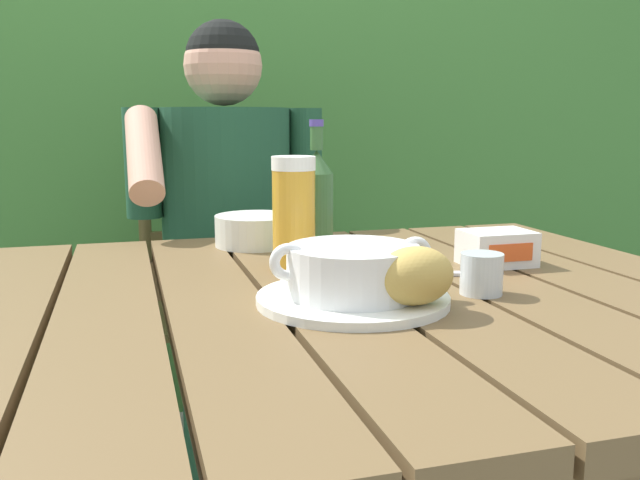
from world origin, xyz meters
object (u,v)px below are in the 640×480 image
(chair_near_diner, at_px, (221,300))
(soup_bowl, at_px, (353,269))
(table_knife, at_px, (419,273))
(beer_bottle, at_px, (317,202))
(butter_tub, at_px, (497,248))
(water_glass_small, at_px, (482,274))
(person_eating, at_px, (228,229))
(bread_roll, at_px, (415,276))
(beer_glass, at_px, (294,213))
(diner_bowl, at_px, (256,230))
(serving_plate, at_px, (353,299))

(chair_near_diner, bearing_deg, soup_bowl, -87.39)
(table_knife, bearing_deg, beer_bottle, 123.62)
(butter_tub, bearing_deg, water_glass_small, -126.56)
(person_eating, height_order, table_knife, person_eating)
(bread_roll, relative_size, butter_tub, 1.05)
(soup_bowl, relative_size, water_glass_small, 3.80)
(person_eating, distance_m, table_knife, 0.71)
(soup_bowl, relative_size, butter_tub, 1.99)
(beer_glass, relative_size, beer_bottle, 0.76)
(butter_tub, bearing_deg, beer_glass, 169.08)
(bread_roll, relative_size, beer_glass, 0.65)
(beer_glass, distance_m, beer_bottle, 0.10)
(chair_near_diner, height_order, soup_bowl, chair_near_diner)
(water_glass_small, bearing_deg, beer_glass, 132.95)
(butter_tub, height_order, table_knife, butter_tub)
(bread_roll, bearing_deg, diner_bowl, 101.33)
(beer_glass, relative_size, table_knife, 1.27)
(butter_tub, bearing_deg, serving_plate, -152.90)
(chair_near_diner, distance_m, table_knife, 0.94)
(beer_bottle, distance_m, butter_tub, 0.32)
(butter_tub, bearing_deg, soup_bowl, -152.90)
(beer_bottle, height_order, butter_tub, beer_bottle)
(person_eating, height_order, soup_bowl, person_eating)
(person_eating, distance_m, butter_tub, 0.74)
(serving_plate, bearing_deg, water_glass_small, -1.69)
(chair_near_diner, height_order, beer_glass, chair_near_diner)
(beer_bottle, relative_size, table_knife, 1.67)
(bread_roll, xyz_separation_m, beer_glass, (-0.08, 0.29, 0.04))
(soup_bowl, xyz_separation_m, diner_bowl, (-0.05, 0.45, -0.02))
(diner_bowl, bearing_deg, water_glass_small, -62.82)
(serving_plate, relative_size, butter_tub, 2.27)
(butter_tub, relative_size, table_knife, 0.78)
(butter_tub, xyz_separation_m, table_knife, (-0.16, -0.04, -0.03))
(bread_roll, xyz_separation_m, water_glass_small, (0.13, 0.06, -0.02))
(serving_plate, bearing_deg, soup_bowl, 90.00)
(bread_roll, distance_m, beer_glass, 0.31)
(soup_bowl, bearing_deg, water_glass_small, -1.69)
(beer_bottle, xyz_separation_m, table_knife, (0.12, -0.18, -0.10))
(chair_near_diner, distance_m, water_glass_small, 1.07)
(bread_roll, distance_m, water_glass_small, 0.15)
(beer_bottle, xyz_separation_m, butter_tub, (0.28, -0.14, -0.07))
(soup_bowl, relative_size, bread_roll, 1.90)
(serving_plate, distance_m, diner_bowl, 0.46)
(beer_glass, bearing_deg, butter_tub, -10.92)
(soup_bowl, bearing_deg, diner_bowl, 95.75)
(beer_glass, distance_m, diner_bowl, 0.24)
(water_glass_small, bearing_deg, table_knife, 106.08)
(diner_bowl, bearing_deg, bread_roll, -78.67)
(soup_bowl, xyz_separation_m, table_knife, (0.15, 0.12, -0.04))
(chair_near_diner, xyz_separation_m, person_eating, (-0.00, -0.20, 0.24))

